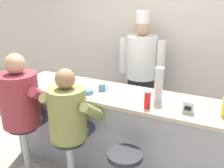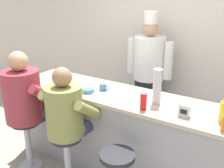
% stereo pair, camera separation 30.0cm
% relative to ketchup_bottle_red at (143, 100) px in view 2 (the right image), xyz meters
% --- Properties ---
extents(wall_back, '(10.00, 0.06, 2.70)m').
position_rel_ketchup_bottle_red_xyz_m(wall_back, '(-0.45, 1.68, 0.24)').
color(wall_back, beige).
rests_on(wall_back, ground_plane).
extents(diner_counter, '(2.70, 0.68, 1.01)m').
position_rel_ketchup_bottle_red_xyz_m(diner_counter, '(-0.45, 0.23, -0.61)').
color(diner_counter, gray).
rests_on(diner_counter, ground_plane).
extents(ketchup_bottle_red, '(0.07, 0.07, 0.23)m').
position_rel_ketchup_bottle_red_xyz_m(ketchup_bottle_red, '(0.00, 0.00, 0.00)').
color(ketchup_bottle_red, red).
rests_on(ketchup_bottle_red, diner_counter).
extents(mustard_bottle_yellow, '(0.06, 0.06, 0.23)m').
position_rel_ketchup_bottle_red_xyz_m(mustard_bottle_yellow, '(0.72, 0.15, 0.00)').
color(mustard_bottle_yellow, yellow).
rests_on(mustard_bottle_yellow, diner_counter).
extents(hot_sauce_bottle_orange, '(0.03, 0.03, 0.14)m').
position_rel_ketchup_bottle_red_xyz_m(hot_sauce_bottle_orange, '(0.76, -0.02, -0.04)').
color(hot_sauce_bottle_orange, orange).
rests_on(hot_sauce_bottle_orange, diner_counter).
extents(breakfast_plate, '(0.27, 0.27, 0.05)m').
position_rel_ketchup_bottle_red_xyz_m(breakfast_plate, '(-0.99, 0.19, -0.09)').
color(breakfast_plate, white).
rests_on(breakfast_plate, diner_counter).
extents(cereal_bowl, '(0.13, 0.13, 0.05)m').
position_rel_ketchup_bottle_red_xyz_m(cereal_bowl, '(-0.75, 0.08, -0.08)').
color(cereal_bowl, '#4C7FB7').
rests_on(cereal_bowl, diner_counter).
extents(coffee_mug_blue, '(0.13, 0.08, 0.08)m').
position_rel_ketchup_bottle_red_xyz_m(coffee_mug_blue, '(-0.65, 0.23, -0.06)').
color(coffee_mug_blue, '#4C7AB2').
rests_on(coffee_mug_blue, diner_counter).
extents(cup_stack_steel, '(0.10, 0.10, 0.38)m').
position_rel_ketchup_bottle_red_xyz_m(cup_stack_steel, '(0.05, 0.22, 0.08)').
color(cup_stack_steel, '#B7BABF').
rests_on(cup_stack_steel, diner_counter).
extents(napkin_dispenser_chrome, '(0.11, 0.06, 0.12)m').
position_rel_ketchup_bottle_red_xyz_m(napkin_dispenser_chrome, '(0.40, 0.07, -0.05)').
color(napkin_dispenser_chrome, silver).
rests_on(napkin_dispenser_chrome, diner_counter).
extents(diner_seated_maroon, '(0.66, 0.65, 1.51)m').
position_rel_ketchup_bottle_red_xyz_m(diner_seated_maroon, '(-1.38, -0.33, -0.18)').
color(diner_seated_maroon, '#B2B5BA').
rests_on(diner_seated_maroon, ground_plane).
extents(diner_seated_olive, '(0.60, 0.59, 1.43)m').
position_rel_ketchup_bottle_red_xyz_m(diner_seated_olive, '(-0.73, -0.33, -0.22)').
color(diner_seated_olive, '#B2B5BA').
rests_on(diner_seated_olive, ground_plane).
extents(cook_in_whites_near, '(0.73, 0.47, 1.87)m').
position_rel_ketchup_bottle_red_xyz_m(cook_in_whites_near, '(-0.56, 1.34, -0.09)').
color(cook_in_whites_near, '#232328').
rests_on(cook_in_whites_near, ground_plane).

